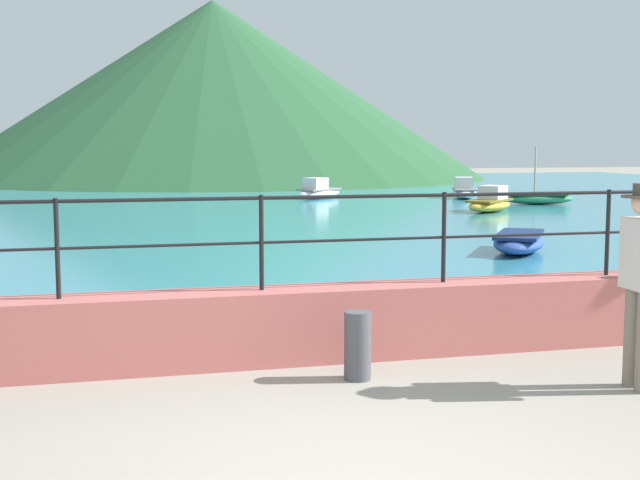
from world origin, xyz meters
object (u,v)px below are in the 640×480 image
object	(u,v)px
boat_0	(519,242)
boat_3	(318,191)
boat_1	(464,191)
bollard	(358,346)
boat_5	(537,198)
boat_2	(490,203)

from	to	relation	value
boat_0	boat_3	size ratio (longest dim) A/B	1.04
boat_0	boat_1	xyz separation A→B (m)	(5.41, 14.68, 0.07)
bollard	boat_1	bearing A→B (deg)	63.90
bollard	boat_0	xyz separation A→B (m)	(5.35, 7.29, -0.05)
bollard	boat_5	bearing A→B (deg)	57.35
boat_1	boat_5	world-z (taller)	boat_5
boat_3	bollard	bearing A→B (deg)	-103.51
boat_1	boat_5	distance (m)	3.69
bollard	boat_0	size ratio (longest dim) A/B	0.25
boat_2	boat_5	xyz separation A→B (m)	(2.82, 2.34, -0.07)
boat_1	boat_5	xyz separation A→B (m)	(1.05, -3.53, -0.07)
boat_3	boat_1	bearing A→B (deg)	-12.21
bollard	boat_5	size ratio (longest dim) A/B	0.25
boat_3	boat_0	bearing A→B (deg)	-90.71
bollard	boat_0	bearing A→B (deg)	53.70
bollard	boat_5	world-z (taller)	boat_5
boat_1	boat_2	world-z (taller)	same
boat_5	boat_0	bearing A→B (deg)	-120.08
bollard	boat_3	size ratio (longest dim) A/B	0.26
boat_1	bollard	bearing A→B (deg)	-116.10
boat_0	boat_2	bearing A→B (deg)	67.56
bollard	boat_2	world-z (taller)	boat_2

